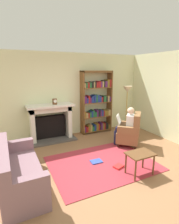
{
  "coord_description": "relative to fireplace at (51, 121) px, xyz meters",
  "views": [
    {
      "loc": [
        -1.9,
        -2.96,
        2.15
      ],
      "look_at": [
        0.1,
        1.2,
        1.05
      ],
      "focal_mm": 28.18,
      "sensor_mm": 36.0,
      "label": 1
    }
  ],
  "objects": [
    {
      "name": "ground",
      "position": [
        0.71,
        -2.3,
        -0.6
      ],
      "size": [
        14.0,
        14.0,
        0.0
      ],
      "primitive_type": "plane",
      "color": "#8C613F"
    },
    {
      "name": "back_wall",
      "position": [
        0.71,
        0.25,
        0.75
      ],
      "size": [
        5.6,
        0.1,
        2.7
      ],
      "primitive_type": "cube",
      "color": "beige",
      "rests_on": "ground"
    },
    {
      "name": "side_wall_right",
      "position": [
        3.36,
        -1.05,
        0.75
      ],
      "size": [
        0.1,
        5.2,
        2.7
      ],
      "primitive_type": "cube",
      "color": "beige",
      "rests_on": "ground"
    },
    {
      "name": "area_rug",
      "position": [
        0.71,
        -2.0,
        -0.6
      ],
      "size": [
        2.4,
        1.8,
        0.01
      ],
      "primitive_type": "cube",
      "color": "#9F2C37",
      "rests_on": "ground"
    },
    {
      "name": "fireplace",
      "position": [
        0.0,
        0.0,
        0.0
      ],
      "size": [
        1.44,
        0.64,
        1.14
      ],
      "color": "#4C4742",
      "rests_on": "ground"
    },
    {
      "name": "mantel_clock",
      "position": [
        0.13,
        -0.1,
        0.63
      ],
      "size": [
        0.14,
        0.14,
        0.17
      ],
      "color": "brown",
      "rests_on": "fireplace"
    },
    {
      "name": "bookshelf",
      "position": [
        1.64,
        0.03,
        0.43
      ],
      "size": [
        1.1,
        0.32,
        2.14
      ],
      "color": "brown",
      "rests_on": "ground"
    },
    {
      "name": "armchair_reading",
      "position": [
        1.96,
        -1.44,
        -0.18
      ],
      "size": [
        0.89,
        0.89,
        0.97
      ],
      "rotation": [
        0.0,
        0.0,
        3.95
      ],
      "color": "#331E14",
      "rests_on": "ground"
    },
    {
      "name": "seated_reader",
      "position": [
        1.88,
        -1.36,
        0.02
      ],
      "size": [
        0.59,
        0.58,
        1.14
      ],
      "rotation": [
        0.0,
        0.0,
        3.95
      ],
      "color": "silver",
      "rests_on": "ground"
    },
    {
      "name": "sofa_floral",
      "position": [
        -1.13,
        -2.08,
        -0.28
      ],
      "size": [
        0.74,
        1.71,
        0.85
      ],
      "rotation": [
        0.0,
        0.0,
        1.58
      ],
      "color": "slate",
      "rests_on": "ground"
    },
    {
      "name": "side_table",
      "position": [
        1.2,
        -2.72,
        -0.19
      ],
      "size": [
        0.56,
        0.39,
        0.49
      ],
      "color": "brown",
      "rests_on": "ground"
    },
    {
      "name": "scattered_books",
      "position": [
        0.79,
        -2.11,
        -0.57
      ],
      "size": [
        0.61,
        0.65,
        0.04
      ],
      "color": "red",
      "rests_on": "area_rug"
    },
    {
      "name": "floor_lamp",
      "position": [
        2.57,
        -0.43,
        0.78
      ],
      "size": [
        0.32,
        0.32,
        1.63
      ],
      "color": "#B7933F",
      "rests_on": "ground"
    }
  ]
}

